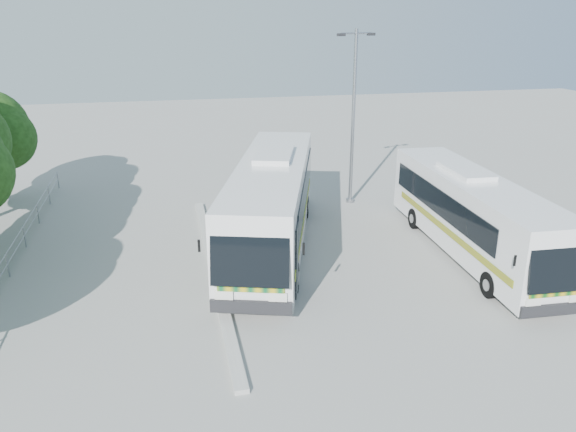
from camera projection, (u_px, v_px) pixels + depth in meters
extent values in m
plane|color=gray|center=(281.00, 286.00, 20.79)|extent=(100.00, 100.00, 0.00)
cube|color=#B2B2AD|center=(213.00, 267.00, 22.14)|extent=(0.40, 16.00, 0.15)
cylinder|color=gray|center=(12.00, 244.00, 22.10)|extent=(0.06, 22.00, 0.06)
cylinder|color=gray|center=(14.00, 253.00, 22.24)|extent=(0.06, 22.00, 0.06)
cylinder|color=gray|center=(55.00, 185.00, 31.44)|extent=(0.06, 0.06, 1.00)
sphere|color=#18330D|center=(3.00, 138.00, 28.94)|extent=(3.28, 3.28, 3.28)
cube|color=silver|center=(272.00, 201.00, 23.75)|extent=(6.42, 13.27, 3.32)
cube|color=black|center=(250.00, 254.00, 17.46)|extent=(2.54, 1.21, 2.11)
cube|color=black|center=(242.00, 187.00, 24.32)|extent=(3.11, 9.99, 1.20)
cube|color=black|center=(305.00, 188.00, 24.12)|extent=(3.11, 9.99, 1.20)
cube|color=#0C542B|center=(239.00, 217.00, 23.76)|extent=(3.35, 10.82, 0.30)
cylinder|color=black|center=(227.00, 276.00, 20.36)|extent=(0.63, 1.13, 1.09)
cylinder|color=black|center=(294.00, 278.00, 20.18)|extent=(0.63, 1.13, 1.09)
cylinder|color=black|center=(256.00, 206.00, 27.81)|extent=(0.63, 1.13, 1.09)
cylinder|color=black|center=(305.00, 207.00, 27.63)|extent=(0.63, 1.13, 1.09)
cube|color=silver|center=(472.00, 213.00, 22.99)|extent=(2.92, 11.59, 2.92)
cube|color=black|center=(562.00, 263.00, 17.52)|extent=(2.22, 0.54, 1.86)
cube|color=black|center=(439.00, 202.00, 23.21)|extent=(0.47, 9.18, 1.05)
cube|color=black|center=(494.00, 199.00, 23.60)|extent=(0.47, 9.18, 1.05)
cube|color=#0B5216|center=(446.00, 230.00, 22.72)|extent=(0.49, 9.95, 0.27)
cylinder|color=black|center=(490.00, 285.00, 19.80)|extent=(0.33, 0.97, 0.96)
cylinder|color=black|center=(546.00, 280.00, 20.15)|extent=(0.33, 0.97, 0.96)
cylinder|color=black|center=(415.00, 218.00, 26.28)|extent=(0.33, 0.97, 0.96)
cylinder|color=black|center=(458.00, 216.00, 26.63)|extent=(0.33, 0.97, 0.96)
cylinder|color=gray|center=(353.00, 120.00, 28.58)|extent=(0.22, 0.22, 8.85)
cylinder|color=gray|center=(356.00, 33.00, 27.16)|extent=(1.73, 0.58, 0.09)
cube|color=black|center=(341.00, 35.00, 26.78)|extent=(0.43, 0.30, 0.13)
cube|color=black|center=(371.00, 34.00, 27.58)|extent=(0.43, 0.30, 0.13)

